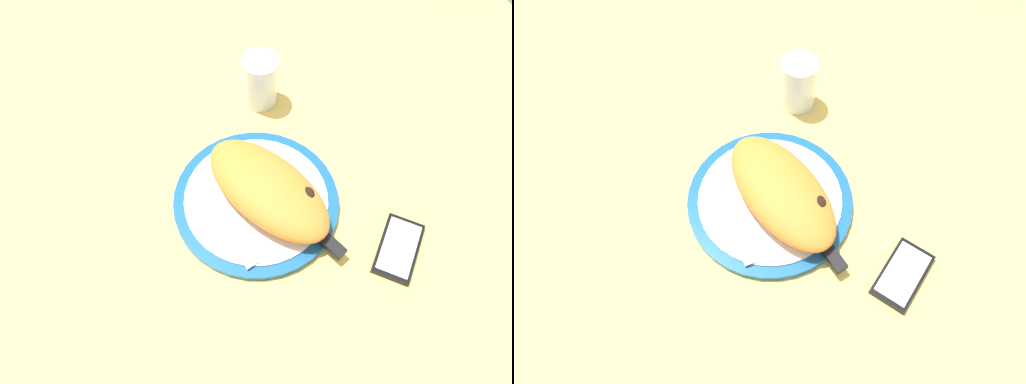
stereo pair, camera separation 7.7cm
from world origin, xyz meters
TOP-DOWN VIEW (x-y plane):
  - ground_plane at (0.00, 0.00)cm, footprint 150.00×150.00cm
  - plate at (0.00, 0.00)cm, footprint 28.14×28.14cm
  - calzone at (0.77, 1.79)cm, footprint 27.29×19.07cm
  - fork at (4.29, -6.68)cm, footprint 16.03×3.13cm
  - knife at (7.65, 4.93)cm, footprint 24.11×8.19cm
  - smartphone at (18.45, 16.32)cm, footprint 11.65×12.41cm
  - water_glass at (-20.17, 11.36)cm, footprint 6.74×6.74cm

SIDE VIEW (x-z plane):
  - ground_plane at x=0.00cm, z-range -3.00..0.00cm
  - smartphone at x=18.45cm, z-range -0.02..1.14cm
  - plate at x=0.00cm, z-range -0.03..1.57cm
  - fork at x=4.29cm, z-range 1.61..2.01cm
  - knife at x=7.65cm, z-range 1.49..2.69cm
  - calzone at x=0.77cm, z-range 1.61..7.08cm
  - water_glass at x=-20.17cm, z-range -0.72..9.51cm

